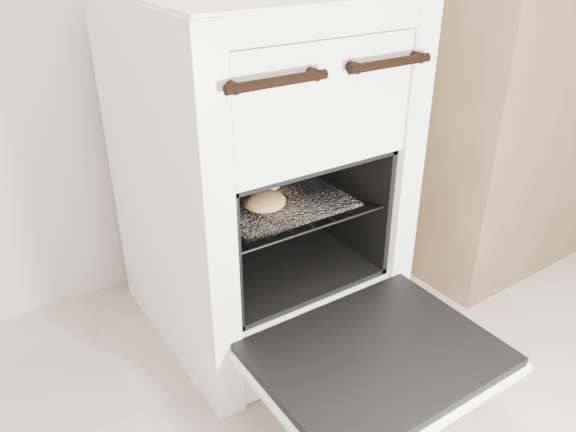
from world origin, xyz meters
The scene contains 6 objects.
stove centered at (0.07, 1.20, 0.41)m, with size 0.54×0.60×0.83m.
oven_door centered at (0.07, 0.74, 0.18)m, with size 0.49×0.38×0.03m.
oven_rack centered at (0.07, 1.14, 0.38)m, with size 0.40×0.38×0.01m.
foil_sheet centered at (0.07, 1.12, 0.38)m, with size 0.31×0.27×0.01m, color white.
baked_rolls centered at (0.02, 1.16, 0.41)m, with size 0.17×0.25×0.04m.
counter centered at (0.97, 1.19, 0.42)m, with size 0.84×0.56×0.84m, color brown.
Camera 1 is at (-0.56, 0.11, 0.96)m, focal length 35.00 mm.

